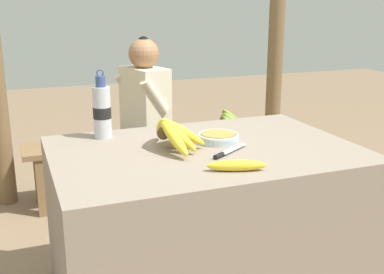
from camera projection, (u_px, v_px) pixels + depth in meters
market_counter at (204, 224)px, 2.14m from camera, size 1.29×0.88×0.71m
banana_bunch_ripe at (174, 132)px, 2.02m from camera, size 0.22×0.38×0.15m
serving_bowl at (218, 137)px, 2.14m from camera, size 0.19×0.19×0.04m
water_bottle at (102, 111)px, 2.17m from camera, size 0.08×0.08×0.31m
loose_banana_front at (237, 165)px, 1.77m from camera, size 0.23×0.11×0.04m
knife at (226, 152)px, 1.96m from camera, size 0.21×0.15×0.02m
wooden_bench at (158, 144)px, 3.35m from camera, size 1.81×0.32×0.41m
seated_vendor at (140, 108)px, 3.19m from camera, size 0.46×0.43×1.10m
banana_bunch_green at (229, 119)px, 3.50m from camera, size 0.19×0.31×0.16m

